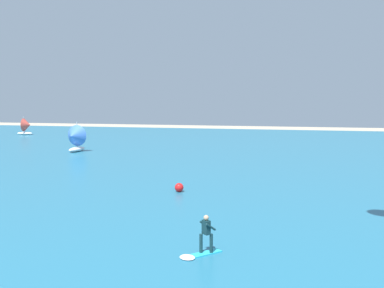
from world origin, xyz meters
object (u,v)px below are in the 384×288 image
object	(u,v)px
sailboat_far_right	(75,138)
sailboat_mid_right	(27,126)
kitesurfer	(202,241)
marker_buoy	(179,187)

from	to	relation	value
sailboat_far_right	sailboat_mid_right	world-z (taller)	sailboat_far_right
sailboat_far_right	sailboat_mid_right	distance (m)	31.66
kitesurfer	sailboat_mid_right	size ratio (longest dim) A/B	0.52
kitesurfer	marker_buoy	world-z (taller)	kitesurfer
marker_buoy	kitesurfer	bearing A→B (deg)	-69.51
sailboat_mid_right	kitesurfer	bearing A→B (deg)	-48.90
kitesurfer	sailboat_far_right	distance (m)	39.02
kitesurfer	marker_buoy	size ratio (longest dim) A/B	2.89
kitesurfer	sailboat_mid_right	bearing A→B (deg)	131.10
sailboat_far_right	kitesurfer	bearing A→B (deg)	-52.71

